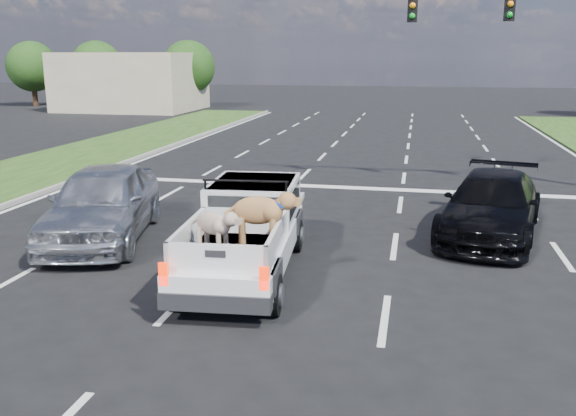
# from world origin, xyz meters

# --- Properties ---
(ground) EXTENTS (160.00, 160.00, 0.00)m
(ground) POSITION_xyz_m (0.00, 0.00, 0.00)
(ground) COLOR black
(ground) RESTS_ON ground
(road_markings) EXTENTS (17.75, 60.00, 0.01)m
(road_markings) POSITION_xyz_m (0.00, 6.56, 0.01)
(road_markings) COLOR silver
(road_markings) RESTS_ON ground
(curb_left) EXTENTS (0.15, 60.00, 0.14)m
(curb_left) POSITION_xyz_m (-9.05, 6.00, 0.07)
(curb_left) COLOR gray
(curb_left) RESTS_ON ground
(building_left) EXTENTS (10.00, 8.00, 4.40)m
(building_left) POSITION_xyz_m (-20.00, 36.00, 2.20)
(building_left) COLOR #BAAE8E
(building_left) RESTS_ON ground
(tree_far_a) EXTENTS (4.20, 4.20, 5.40)m
(tree_far_a) POSITION_xyz_m (-30.00, 38.00, 3.29)
(tree_far_a) COLOR #332114
(tree_far_a) RESTS_ON ground
(tree_far_b) EXTENTS (4.20, 4.20, 5.40)m
(tree_far_b) POSITION_xyz_m (-24.00, 38.00, 3.29)
(tree_far_b) COLOR #332114
(tree_far_b) RESTS_ON ground
(tree_far_c) EXTENTS (4.20, 4.20, 5.40)m
(tree_far_c) POSITION_xyz_m (-16.00, 38.00, 3.29)
(tree_far_c) COLOR #332114
(tree_far_c) RESTS_ON ground
(pickup_truck) EXTENTS (2.28, 5.05, 1.84)m
(pickup_truck) POSITION_xyz_m (-1.01, 1.67, 0.87)
(pickup_truck) COLOR black
(pickup_truck) RESTS_ON ground
(silver_sedan) EXTENTS (3.19, 5.40, 1.72)m
(silver_sedan) POSITION_xyz_m (-4.86, 3.18, 0.86)
(silver_sedan) COLOR silver
(silver_sedan) RESTS_ON ground
(black_coupe) EXTENTS (3.07, 5.33, 1.45)m
(black_coupe) POSITION_xyz_m (3.91, 5.32, 0.73)
(black_coupe) COLOR black
(black_coupe) RESTS_ON ground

